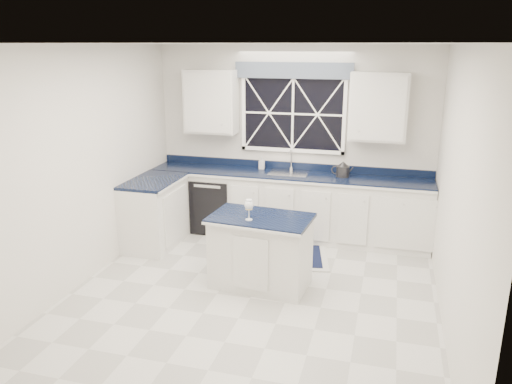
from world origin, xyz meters
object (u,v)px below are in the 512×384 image
(dishwasher, at_px, (216,203))
(island, at_px, (261,251))
(soap_bottle, at_px, (262,163))
(wine_glass, at_px, (249,206))
(faucet, at_px, (291,160))
(kettle, at_px, (343,170))

(dishwasher, relative_size, island, 0.69)
(island, bearing_deg, soap_bottle, 109.31)
(dishwasher, relative_size, wine_glass, 3.51)
(soap_bottle, bearing_deg, dishwasher, -165.74)
(island, bearing_deg, faucet, 95.69)
(kettle, height_order, wine_glass, kettle)
(kettle, distance_m, wine_glass, 1.96)
(dishwasher, relative_size, faucet, 2.72)
(soap_bottle, bearing_deg, faucet, 3.21)
(dishwasher, xyz_separation_m, faucet, (1.10, 0.19, 0.69))
(dishwasher, bearing_deg, soap_bottle, 14.26)
(faucet, distance_m, wine_glass, 1.94)
(faucet, bearing_deg, wine_glass, -92.15)
(dishwasher, relative_size, kettle, 2.71)
(wine_glass, bearing_deg, kettle, 65.07)
(kettle, xyz_separation_m, wine_glass, (-0.83, -1.78, -0.04))
(soap_bottle, bearing_deg, island, -75.59)
(dishwasher, height_order, soap_bottle, soap_bottle)
(faucet, height_order, wine_glass, faucet)
(faucet, xyz_separation_m, soap_bottle, (-0.43, -0.02, -0.07))
(dishwasher, xyz_separation_m, soap_bottle, (0.67, 0.17, 0.62))
(wine_glass, bearing_deg, island, 55.54)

